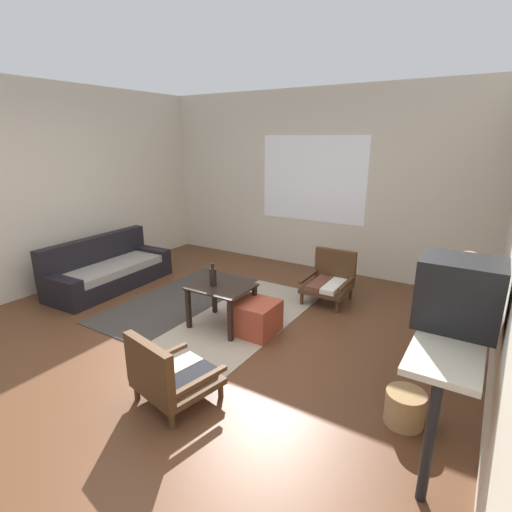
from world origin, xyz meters
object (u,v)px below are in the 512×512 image
glass_bottle (213,277)px  crt_television (459,293)px  couch (108,271)px  ottoman_orange (256,318)px  clay_vase (465,281)px  wicker_basket (405,408)px  armchair_striped_foreground (169,375)px  console_shelf (455,327)px  coffee_table (221,294)px  armchair_by_window (330,279)px

glass_bottle → crt_television: bearing=-10.9°
couch → ottoman_orange: bearing=-1.8°
crt_television → glass_bottle: crt_television is taller
clay_vase → wicker_basket: size_ratio=1.24×
couch → glass_bottle: (2.00, -0.18, 0.36)m
wicker_basket → crt_television: bearing=9.6°
ottoman_orange → wicker_basket: ottoman_orange is taller
ottoman_orange → wicker_basket: size_ratio=1.55×
couch → armchair_striped_foreground: bearing=-29.2°
armchair_striped_foreground → wicker_basket: bearing=25.1°
ottoman_orange → console_shelf: (1.86, -0.37, 0.56)m
crt_television → wicker_basket: crt_television is taller
coffee_table → armchair_striped_foreground: armchair_striped_foreground is taller
clay_vase → glass_bottle: 2.36m
console_shelf → ottoman_orange: bearing=168.8°
ottoman_orange → console_shelf: bearing=-11.2°
glass_bottle → console_shelf: bearing=-6.5°
crt_television → couch: bearing=171.7°
console_shelf → armchair_by_window: bearing=133.4°
armchair_striped_foreground → crt_television: 2.13m
ottoman_orange → crt_television: bearing=-16.5°
couch → glass_bottle: 2.04m
console_shelf → glass_bottle: console_shelf is taller
ottoman_orange → console_shelf: 1.98m
ottoman_orange → wicker_basket: 1.74m
coffee_table → console_shelf: (2.26, -0.30, 0.36)m
crt_television → clay_vase: size_ratio=1.38×
glass_bottle → wicker_basket: 2.20m
armchair_striped_foreground → console_shelf: size_ratio=0.37×
couch → wicker_basket: (4.10, -0.66, -0.09)m
coffee_table → armchair_by_window: (0.71, 1.33, -0.10)m
console_shelf → wicker_basket: size_ratio=6.27×
armchair_by_window → crt_television: crt_television is taller
coffee_table → couch: bearing=176.1°
armchair_striped_foreground → coffee_table: bearing=109.2°
coffee_table → glass_bottle: size_ratio=2.51×
crt_television → ottoman_orange: bearing=163.5°
armchair_by_window → ottoman_orange: (-0.32, -1.26, -0.10)m
ottoman_orange → clay_vase: 2.02m
armchair_by_window → ottoman_orange: size_ratio=1.43×
couch → armchair_striped_foreground: couch is taller
coffee_table → glass_bottle: bearing=-150.5°
coffee_table → ottoman_orange: (0.39, 0.07, -0.20)m
armchair_striped_foreground → wicker_basket: (1.59, 0.74, -0.13)m
coffee_table → ottoman_orange: bearing=9.4°
ottoman_orange → glass_bottle: glass_bottle is taller
crt_television → wicker_basket: size_ratio=1.71×
coffee_table → glass_bottle: (-0.07, -0.04, 0.20)m
armchair_by_window → glass_bottle: (-0.78, -1.37, 0.30)m
wicker_basket → clay_vase: bearing=70.2°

